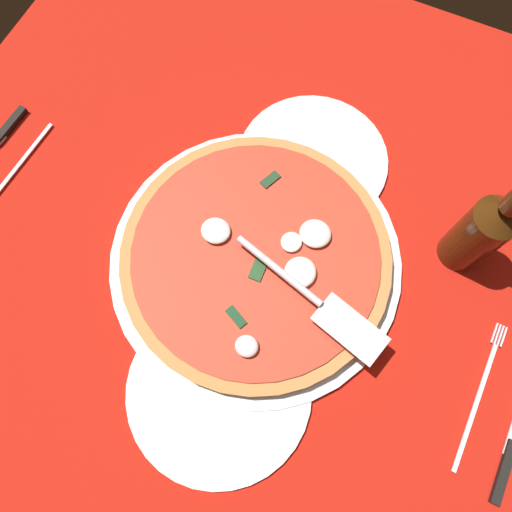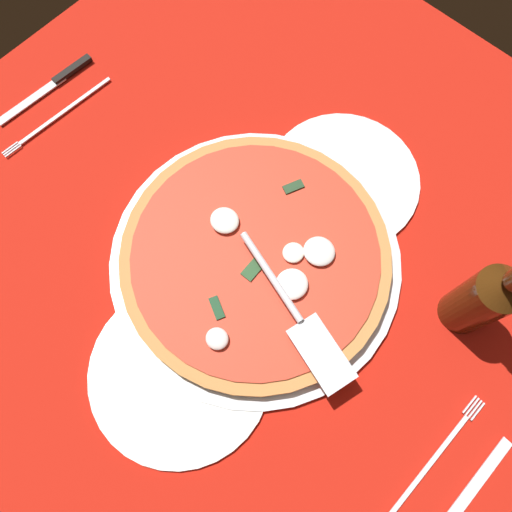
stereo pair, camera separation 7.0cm
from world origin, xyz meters
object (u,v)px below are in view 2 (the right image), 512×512
Objects in this scene: dinner_plate_left at (343,180)px; place_setting_far at (442,488)px; beer_bottle at (487,297)px; pizza_server at (295,313)px; dinner_plate_right at (180,372)px; place_setting_near at (57,100)px; pizza at (257,256)px.

place_setting_far is at bearing 55.41° from dinner_plate_left.
beer_bottle is at bearing 78.54° from dinner_plate_left.
dinner_plate_left is 0.97× the size of pizza_server.
beer_bottle reaches higher than dinner_plate_right.
pizza_server is 1.08× the size of place_setting_far.
dinner_plate_right is 1.04× the size of beer_bottle.
place_setting_near is (20.54, -44.16, -0.14)cm from dinner_plate_left.
pizza_server reaches higher than dinner_plate_left.
pizza_server reaches higher than place_setting_near.
pizza is at bearing 81.47° from place_setting_far.
beer_bottle is (-16.74, 16.60, 4.14)cm from pizza_server.
beer_bottle is at bearing 117.42° from pizza.
pizza is at bearing 178.03° from pizza_server.
place_setting_far is (6.56, 37.75, -1.94)cm from pizza.
pizza_server is at bearing 84.27° from place_setting_far.
place_setting_far is at bearing 8.60° from pizza_server.
pizza is 1.78× the size of place_setting_near.
pizza_server is 1.01× the size of beer_bottle.
pizza is 1.61× the size of pizza_server.
place_setting_near is (1.76, -43.16, -1.94)cm from pizza.
dinner_plate_right is 36.67cm from place_setting_far.
pizza is (-18.75, -3.17, 1.79)cm from dinner_plate_right.
place_setting_far is at bearing 80.15° from pizza.
pizza reaches higher than dinner_plate_right.
dinner_plate_left is 48.70cm from place_setting_near.
place_setting_far is at bearing 29.50° from beer_bottle.
place_setting_far is at bearing 90.18° from place_setting_near.
place_setting_far is (3.47, 28.04, -4.60)cm from pizza_server.
place_setting_near is 0.91× the size of beer_bottle.
place_setting_near is at bearing -165.79° from pizza_server.
dinner_plate_left is 0.98× the size of beer_bottle.
dinner_plate_right is 0.64× the size of pizza.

